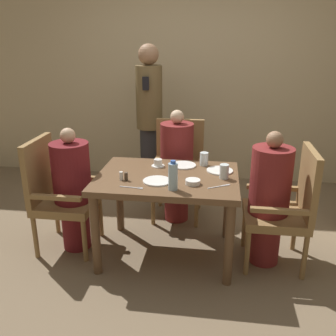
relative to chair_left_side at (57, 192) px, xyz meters
The scene contains 22 objects.
ground_plane 1.09m from the chair_left_side, ahead, with size 16.00×16.00×0.00m, color #7A664C.
wall_back 2.34m from the chair_left_side, 63.76° to the left, with size 8.00×0.06×2.80m.
dining_table 0.97m from the chair_left_side, ahead, with size 1.14×0.83×0.72m.
chair_left_side is the anchor object (origin of this frame).
diner_in_left_chair 0.15m from the chair_left_side, ahead, with size 0.32×0.32×1.09m.
chair_far_side 1.26m from the chair_left_side, 40.04° to the left, with size 0.49×0.50×0.98m.
diner_in_far_chair 1.17m from the chair_left_side, 34.51° to the left, with size 0.32×0.32×1.13m.
chair_right_side 1.92m from the chair_left_side, ahead, with size 0.50×0.49×0.98m.
diner_in_right_chair 1.78m from the chair_left_side, ahead, with size 0.32×0.32×1.12m.
standing_host 1.44m from the chair_left_side, 65.29° to the left, with size 0.29×0.33×1.71m.
plate_main_left 0.94m from the chair_left_side, ahead, with size 0.22×0.22×0.01m.
plate_main_right 1.11m from the chair_left_side, 13.44° to the left, with size 0.22×0.22×0.01m.
plate_dessert_center 1.40m from the chair_left_side, ahead, with size 0.22×0.22×0.01m.
teacup_with_saucer 0.90m from the chair_left_side, 14.08° to the left, with size 0.11×0.11×0.06m.
bowl_small 1.21m from the chair_left_side, ahead, with size 0.11×0.11×0.04m.
water_bottle 1.12m from the chair_left_side, 15.08° to the right, with size 0.07×0.07×0.22m.
glass_tall_near 1.30m from the chair_left_side, 13.37° to the left, with size 0.07×0.07×0.12m.
glass_tall_mid 1.44m from the chair_left_side, ahead, with size 0.07×0.07×0.12m.
salt_shaker 0.68m from the chair_left_side, 13.45° to the right, with size 0.03×0.03×0.07m.
pepper_shaker 0.71m from the chair_left_side, 12.68° to the right, with size 0.03×0.03×0.06m.
fork_beside_plate 0.83m from the chair_left_side, 21.26° to the right, with size 0.18×0.03×0.00m.
knife_beside_plate 1.41m from the chair_left_side, ahead, with size 0.17×0.11×0.00m.
Camera 1 is at (0.40, -2.79, 1.79)m, focal length 40.00 mm.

